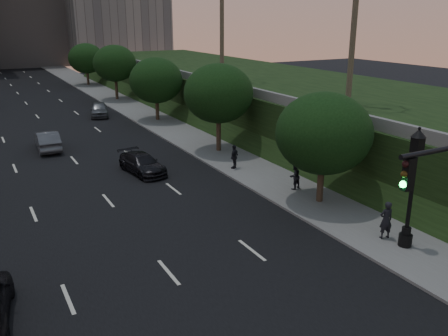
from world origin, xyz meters
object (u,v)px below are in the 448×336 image
sedan_mid_left (47,141)px  pedestrian_b (295,176)px  pedestrian_c (234,157)px  sedan_far_right (99,109)px  street_lamp (411,194)px  pedestrian_a (386,220)px  sedan_near_right (142,164)px

sedan_mid_left → pedestrian_b: bearing=126.5°
pedestrian_b → sedan_mid_left: bearing=-66.5°
pedestrian_b → pedestrian_c: (-1.13, 5.21, 0.02)m
sedan_far_right → pedestrian_c: pedestrian_c is taller
street_lamp → pedestrian_a: street_lamp is taller
sedan_mid_left → pedestrian_c: bearing=134.0°
street_lamp → pedestrian_a: (-0.22, 1.01, -1.58)m
sedan_far_right → pedestrian_b: 28.16m
sedan_near_right → pedestrian_a: 16.35m
sedan_near_right → pedestrian_b: pedestrian_b is taller
street_lamp → sedan_near_right: bearing=112.8°
street_lamp → sedan_far_right: (-4.38, 36.16, -1.89)m
pedestrian_a → pedestrian_c: pedestrian_a is taller
street_lamp → pedestrian_b: size_ratio=3.52×
sedan_far_right → pedestrian_b: pedestrian_b is taller
sedan_far_right → pedestrian_a: pedestrian_a is taller
pedestrian_b → street_lamp: bearing=78.8°
street_lamp → sedan_far_right: 36.47m
street_lamp → pedestrian_c: 13.70m
sedan_far_right → pedestrian_c: (3.31, -22.60, 0.23)m
street_lamp → pedestrian_b: bearing=89.6°
pedestrian_a → pedestrian_b: bearing=-78.9°
sedan_mid_left → sedan_far_right: size_ratio=1.05×
pedestrian_c → sedan_mid_left: bearing=-82.5°
street_lamp → pedestrian_a: bearing=102.2°
pedestrian_b → sedan_far_right: bearing=-91.7°
pedestrian_a → pedestrian_c: 12.58m
street_lamp → sedan_mid_left: (-11.30, 25.02, -1.88)m
street_lamp → pedestrian_b: 8.52m
sedan_mid_left → pedestrian_a: size_ratio=2.54×
sedan_mid_left → pedestrian_c: pedestrian_c is taller
street_lamp → sedan_far_right: street_lamp is taller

